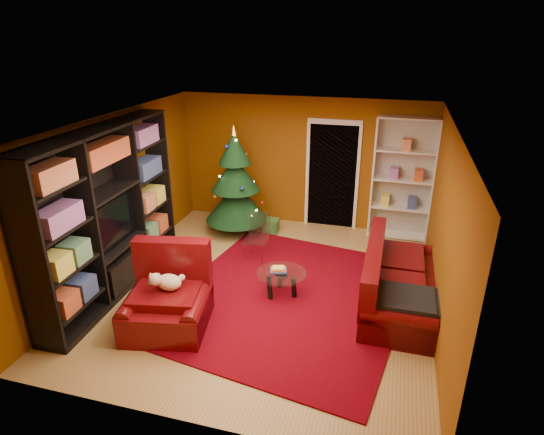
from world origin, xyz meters
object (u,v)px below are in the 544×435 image
(white_bookshelf, at_px, (403,180))
(gift_box_green, at_px, (271,226))
(media_unit, at_px, (107,213))
(coffee_table, at_px, (282,284))
(acrylic_chair, at_px, (256,239))
(armchair, at_px, (166,298))
(sofa, at_px, (400,277))
(dog, at_px, (169,282))
(gift_box_red, at_px, (251,222))
(rug, at_px, (289,297))
(christmas_tree, at_px, (235,182))

(white_bookshelf, bearing_deg, gift_box_green, -167.31)
(media_unit, relative_size, coffee_table, 4.29)
(acrylic_chair, bearing_deg, media_unit, -139.13)
(armchair, xyz_separation_m, sofa, (3.02, 1.41, 0.02))
(armchair, relative_size, dog, 2.92)
(sofa, relative_size, acrylic_chair, 2.86)
(gift_box_red, height_order, acrylic_chair, acrylic_chair)
(white_bookshelf, distance_m, acrylic_chair, 3.01)
(rug, bearing_deg, media_unit, -171.40)
(gift_box_green, height_order, armchair, armchair)
(gift_box_red, bearing_deg, gift_box_green, -13.04)
(gift_box_green, bearing_deg, media_unit, -124.18)
(media_unit, distance_m, sofa, 4.41)
(media_unit, relative_size, christmas_tree, 1.51)
(media_unit, bearing_deg, coffee_table, 7.56)
(dog, bearing_deg, media_unit, 141.23)
(dog, distance_m, acrylic_chair, 2.24)
(gift_box_red, height_order, coffee_table, coffee_table)
(gift_box_green, xyz_separation_m, white_bookshelf, (2.43, 0.49, 1.03))
(rug, height_order, armchair, armchair)
(gift_box_green, height_order, sofa, sofa)
(rug, bearing_deg, white_bookshelf, 60.78)
(gift_box_green, xyz_separation_m, armchair, (-0.52, -3.40, 0.32))
(dog, height_order, coffee_table, dog)
(christmas_tree, bearing_deg, gift_box_red, 50.04)
(media_unit, xyz_separation_m, christmas_tree, (1.12, 2.49, -0.21))
(white_bookshelf, bearing_deg, media_unit, -142.11)
(sofa, height_order, acrylic_chair, sofa)
(armchair, height_order, coffee_table, armchair)
(gift_box_red, bearing_deg, white_bookshelf, 7.52)
(acrylic_chair, bearing_deg, armchair, -102.00)
(gift_box_green, relative_size, white_bookshelf, 0.11)
(christmas_tree, relative_size, gift_box_green, 7.90)
(armchair, bearing_deg, christmas_tree, 81.89)
(media_unit, xyz_separation_m, gift_box_green, (1.80, 2.65, -1.12))
(christmas_tree, height_order, gift_box_red, christmas_tree)
(rug, distance_m, armchair, 1.89)
(rug, bearing_deg, christmas_tree, 127.21)
(white_bookshelf, bearing_deg, gift_box_red, -171.16)
(acrylic_chair, bearing_deg, dog, -101.38)
(rug, bearing_deg, armchair, -140.78)
(gift_box_red, xyz_separation_m, armchair, (-0.06, -3.51, 0.34))
(gift_box_red, relative_size, coffee_table, 0.30)
(media_unit, xyz_separation_m, gift_box_red, (1.33, 2.75, -1.15))
(sofa, bearing_deg, dog, 114.68)
(dog, xyz_separation_m, sofa, (2.98, 1.35, -0.21))
(dog, xyz_separation_m, acrylic_chair, (0.53, 2.16, -0.29))
(gift_box_red, xyz_separation_m, dog, (-0.02, -3.45, 0.56))
(christmas_tree, relative_size, white_bookshelf, 0.91)
(rug, bearing_deg, gift_box_green, 112.02)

